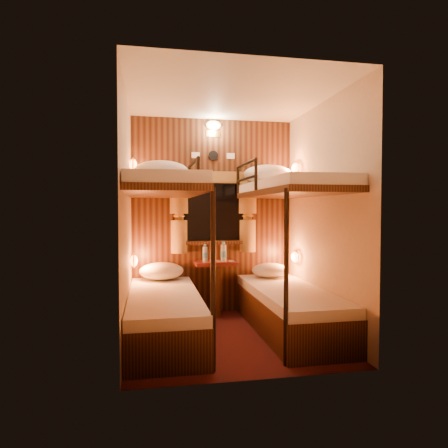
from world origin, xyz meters
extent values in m
plane|color=black|center=(0.00, 0.00, 0.00)|extent=(2.10, 2.10, 0.00)
plane|color=silver|center=(0.00, 0.00, 2.40)|extent=(2.10, 2.10, 0.00)
plane|color=#C6B293|center=(0.00, 1.05, 1.20)|extent=(2.40, 0.00, 2.40)
plane|color=#C6B293|center=(0.00, -1.05, 1.20)|extent=(2.40, 0.00, 2.40)
plane|color=#C6B293|center=(-1.00, 0.00, 1.20)|extent=(0.00, 2.40, 2.40)
plane|color=#C6B293|center=(1.00, 0.00, 1.20)|extent=(0.00, 2.40, 2.40)
cube|color=black|center=(0.00, 1.04, 1.20)|extent=(2.00, 0.03, 2.40)
cube|color=black|center=(-0.65, 0.07, 0.17)|extent=(0.70, 1.90, 0.35)
cube|color=silver|center=(-0.65, 0.07, 0.40)|extent=(0.68, 1.88, 0.10)
cube|color=black|center=(-0.65, 0.07, 1.45)|extent=(0.70, 1.90, 0.06)
cube|color=silver|center=(-0.65, 0.07, 1.53)|extent=(0.68, 1.88, 0.10)
cylinder|color=black|center=(-0.30, -0.83, 0.72)|extent=(0.04, 0.04, 1.45)
cylinder|color=black|center=(-0.30, 0.95, 1.64)|extent=(0.04, 0.04, 0.32)
cylinder|color=black|center=(-0.30, 0.10, 1.64)|extent=(0.04, 0.04, 0.32)
cylinder|color=black|center=(-0.30, 0.53, 1.80)|extent=(0.04, 0.85, 0.04)
cylinder|color=black|center=(-0.30, 0.53, 1.63)|extent=(0.03, 0.85, 0.03)
cube|color=black|center=(0.65, 0.07, 0.17)|extent=(0.70, 1.90, 0.35)
cube|color=silver|center=(0.65, 0.07, 0.40)|extent=(0.68, 1.88, 0.10)
cube|color=black|center=(0.65, 0.07, 1.45)|extent=(0.70, 1.90, 0.06)
cube|color=silver|center=(0.65, 0.07, 1.53)|extent=(0.68, 1.88, 0.10)
cylinder|color=black|center=(0.30, -0.83, 0.72)|extent=(0.04, 0.04, 1.45)
cylinder|color=black|center=(0.30, 0.95, 1.64)|extent=(0.04, 0.04, 0.32)
cylinder|color=black|center=(0.30, 0.10, 1.64)|extent=(0.04, 0.04, 0.32)
cylinder|color=black|center=(0.30, 0.53, 1.80)|extent=(0.04, 0.85, 0.04)
cylinder|color=black|center=(0.30, 0.53, 1.63)|extent=(0.03, 0.85, 0.03)
cube|color=black|center=(0.00, 1.02, 1.25)|extent=(0.98, 0.02, 0.78)
cube|color=black|center=(0.00, 1.01, 1.25)|extent=(0.90, 0.01, 0.70)
cube|color=black|center=(0.00, 0.97, 0.87)|extent=(1.00, 0.12, 0.04)
cube|color=olive|center=(0.00, 0.98, 1.68)|extent=(1.10, 0.06, 0.14)
cylinder|color=olive|center=(-0.43, 0.97, 1.43)|extent=(0.22, 0.22, 0.40)
cylinder|color=olive|center=(-0.43, 0.97, 1.20)|extent=(0.11, 0.11, 0.12)
cylinder|color=olive|center=(-0.43, 0.97, 0.95)|extent=(0.20, 0.20, 0.40)
torus|color=gold|center=(-0.43, 0.97, 1.20)|extent=(0.14, 0.14, 0.02)
cylinder|color=olive|center=(0.43, 0.97, 1.43)|extent=(0.22, 0.22, 0.40)
cylinder|color=olive|center=(0.43, 0.97, 1.20)|extent=(0.11, 0.11, 0.12)
cylinder|color=olive|center=(0.43, 0.97, 0.95)|extent=(0.20, 0.20, 0.40)
torus|color=gold|center=(0.43, 0.97, 1.20)|extent=(0.14, 0.14, 0.02)
cylinder|color=black|center=(0.00, 1.02, 1.95)|extent=(0.12, 0.02, 0.12)
cube|color=silver|center=(-0.22, 1.02, 1.95)|extent=(0.10, 0.01, 0.07)
cube|color=silver|center=(0.22, 1.02, 1.95)|extent=(0.10, 0.01, 0.07)
cube|color=gold|center=(0.00, 1.02, 2.22)|extent=(0.18, 0.01, 0.08)
ellipsoid|color=#FFCC8C|center=(0.00, 1.00, 2.32)|extent=(0.18, 0.09, 0.11)
ellipsoid|color=orange|center=(-0.96, 0.70, 0.70)|extent=(0.08, 0.20, 0.13)
torus|color=gold|center=(-0.96, 0.70, 0.70)|extent=(0.02, 0.17, 0.17)
ellipsoid|color=orange|center=(-0.96, 0.70, 1.78)|extent=(0.08, 0.20, 0.13)
torus|color=gold|center=(-0.96, 0.70, 1.78)|extent=(0.02, 0.17, 0.17)
ellipsoid|color=orange|center=(0.96, 0.70, 0.70)|extent=(0.08, 0.20, 0.13)
torus|color=gold|center=(0.96, 0.70, 0.70)|extent=(0.02, 0.17, 0.17)
ellipsoid|color=orange|center=(0.96, 0.70, 1.78)|extent=(0.08, 0.20, 0.13)
torus|color=gold|center=(0.96, 0.70, 1.78)|extent=(0.02, 0.17, 0.17)
cube|color=#5E1915|center=(0.00, 0.85, 0.63)|extent=(0.50, 0.34, 0.04)
cube|color=black|center=(0.00, 0.85, 0.30)|extent=(0.08, 0.30, 0.61)
cube|color=maroon|center=(0.00, 0.85, 0.65)|extent=(0.30, 0.34, 0.01)
cylinder|color=#99BFE5|center=(-0.13, 0.82, 0.74)|extent=(0.06, 0.06, 0.18)
cylinder|color=#4390CB|center=(-0.13, 0.82, 0.73)|extent=(0.06, 0.06, 0.06)
cylinder|color=#4390CB|center=(-0.13, 0.82, 0.85)|extent=(0.03, 0.03, 0.03)
cylinder|color=#99BFE5|center=(0.09, 0.80, 0.75)|extent=(0.07, 0.07, 0.21)
cylinder|color=#4390CB|center=(0.09, 0.80, 0.74)|extent=(0.07, 0.07, 0.07)
cylinder|color=#4390CB|center=(0.09, 0.80, 0.88)|extent=(0.04, 0.04, 0.03)
cube|color=silver|center=(0.05, 0.84, 0.65)|extent=(0.10, 0.07, 0.01)
cube|color=silver|center=(0.19, 0.84, 0.65)|extent=(0.08, 0.07, 0.01)
ellipsoid|color=silver|center=(-0.65, 0.81, 0.56)|extent=(0.52, 0.37, 0.20)
ellipsoid|color=silver|center=(0.65, 0.74, 0.54)|extent=(0.44, 0.32, 0.17)
ellipsoid|color=silver|center=(-0.65, 0.67, 1.71)|extent=(0.62, 0.44, 0.24)
ellipsoid|color=silver|center=(0.65, 0.82, 1.71)|extent=(0.61, 0.44, 0.24)
camera|label=1|loc=(-0.79, -3.90, 1.27)|focal=32.00mm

